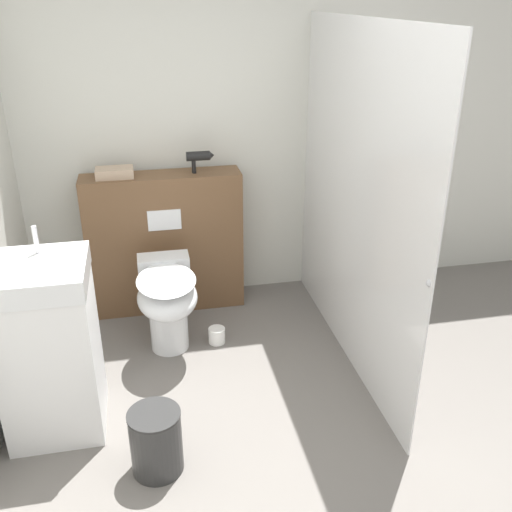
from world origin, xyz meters
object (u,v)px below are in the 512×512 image
Objects in this scene: sink_vanity at (50,348)px; hair_drier at (199,157)px; waste_bin at (156,441)px; toilet at (167,300)px.

hair_drier is at bearing 51.36° from sink_vanity.
waste_bin is at bearing -105.05° from hair_drier.
sink_vanity is 1.59m from hair_drier.
hair_drier is at bearing 62.61° from toilet.
sink_vanity is at bearing -128.64° from hair_drier.
waste_bin is at bearing -42.00° from sink_vanity.
hair_drier is (0.29, 0.57, 0.74)m from toilet.
sink_vanity is (-0.62, -0.57, 0.11)m from toilet.
hair_drier is 0.56× the size of waste_bin.
toilet is 1.03m from waste_bin.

